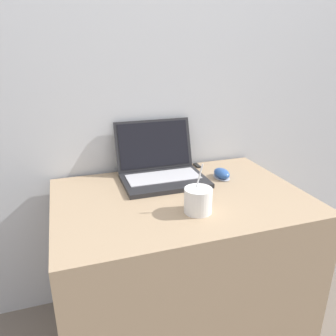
% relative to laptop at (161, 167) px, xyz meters
% --- Properties ---
extents(wall_back, '(7.00, 0.04, 2.50)m').
position_rel_laptop_xyz_m(wall_back, '(0.02, 0.18, 0.49)').
color(wall_back, silver).
rests_on(wall_back, ground_plane).
extents(desk, '(1.02, 0.70, 0.71)m').
position_rel_laptop_xyz_m(desk, '(0.02, -0.21, -0.41)').
color(desk, tan).
rests_on(desk, ground_plane).
extents(laptop, '(0.37, 0.33, 0.25)m').
position_rel_laptop_xyz_m(laptop, '(0.00, 0.00, 0.00)').
color(laptop, '#232326').
rests_on(laptop, desk).
extents(drink_cup, '(0.10, 0.10, 0.18)m').
position_rel_laptop_xyz_m(drink_cup, '(0.03, -0.36, -0.00)').
color(drink_cup, white).
rests_on(drink_cup, desk).
extents(computer_mouse, '(0.07, 0.11, 0.04)m').
position_rel_laptop_xyz_m(computer_mouse, '(0.27, -0.09, -0.03)').
color(computer_mouse, '#B2B2B7').
rests_on(computer_mouse, desk).
extents(usb_stick, '(0.02, 0.06, 0.01)m').
position_rel_laptop_xyz_m(usb_stick, '(0.22, 0.09, -0.05)').
color(usb_stick, black).
rests_on(usb_stick, desk).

